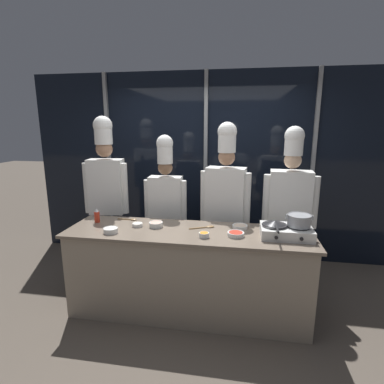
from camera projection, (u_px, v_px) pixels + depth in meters
ground_plane at (188, 310)px, 3.24m from camera, size 24.00×24.00×0.00m
window_wall_back at (206, 167)px, 4.40m from camera, size 5.23×0.09×2.70m
demo_counter at (188, 271)px, 3.14m from camera, size 2.50×0.70×0.91m
portable_stove at (286, 231)px, 2.87m from camera, size 0.48×0.35×0.11m
frying_pan at (275, 223)px, 2.87m from camera, size 0.24×0.42×0.05m
stock_pot at (299, 220)px, 2.83m from camera, size 0.25×0.22×0.12m
squeeze_bottle_chili at (97, 216)px, 3.30m from camera, size 0.06×0.06×0.15m
prep_bowl_onion at (137, 224)px, 3.17m from camera, size 0.11×0.11×0.04m
prep_bowl_chili_flakes at (236, 234)px, 2.89m from camera, size 0.17×0.17×0.04m
prep_bowl_chicken at (240, 226)px, 3.11m from camera, size 0.16×0.16×0.04m
prep_bowl_carrots at (204, 235)px, 2.86m from camera, size 0.10×0.10×0.05m
prep_bowl_shrimp at (156, 224)px, 3.15m from camera, size 0.15×0.15×0.05m
prep_bowl_rice at (111, 230)px, 2.98m from camera, size 0.15×0.15×0.05m
serving_spoon_slotted at (207, 227)px, 3.14m from camera, size 0.26×0.15×0.02m
serving_spoon_solid at (131, 219)px, 3.39m from camera, size 0.23×0.05×0.02m
chef_head at (106, 184)px, 3.77m from camera, size 0.56×0.26×2.07m
chef_sous at (166, 199)px, 3.71m from camera, size 0.53×0.22×1.85m
chef_line at (226, 195)px, 3.55m from camera, size 0.59×0.30×1.99m
chef_pastry at (290, 200)px, 3.44m from camera, size 0.61×0.27×1.95m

